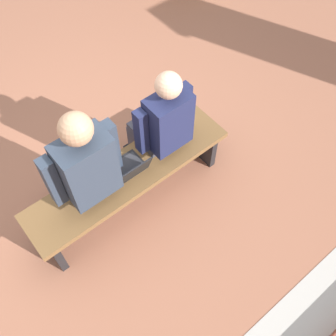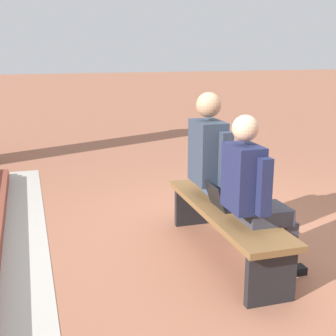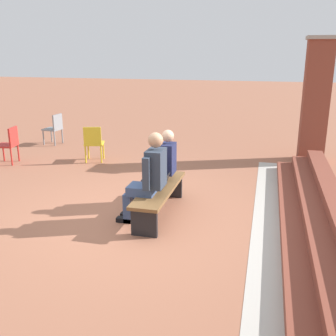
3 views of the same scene
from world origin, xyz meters
name	(u,v)px [view 3 (image 3 of 3)]	position (x,y,z in m)	size (l,w,h in m)	color
ground_plane	(133,217)	(0.00, 0.00, 0.00)	(60.00, 60.00, 0.00)	#9E6047
concrete_strip	(266,224)	(-0.23, 2.02, 0.00)	(7.00, 0.40, 0.01)	#B7B2A8
brick_steps	(320,219)	(-0.23, 2.77, 0.17)	(6.20, 0.90, 0.45)	brown
brick_pillar_left_of_steps	(316,100)	(-4.16, 2.97, 1.42)	(0.64, 0.64, 2.81)	brown
bench	(159,193)	(-0.23, 0.37, 0.35)	(1.80, 0.44, 0.45)	brown
person_student	(162,165)	(-0.61, 0.31, 0.69)	(0.51, 0.64, 1.29)	#383842
person_adult	(149,176)	(0.11, 0.30, 0.73)	(0.57, 0.72, 1.39)	#384C75
laptop	(160,184)	(-0.22, 0.38, 0.50)	(0.32, 0.29, 0.21)	black
plastic_chair_foreground	(9,143)	(-2.24, -3.74, 0.48)	(0.49, 0.49, 0.84)	red
plastic_chair_near_bench_left	(94,142)	(-2.83, -1.93, 0.48)	(0.51, 0.51, 0.84)	gold
plastic_chair_far_right	(55,127)	(-4.23, -3.72, 0.48)	(0.46, 0.46, 0.84)	gray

